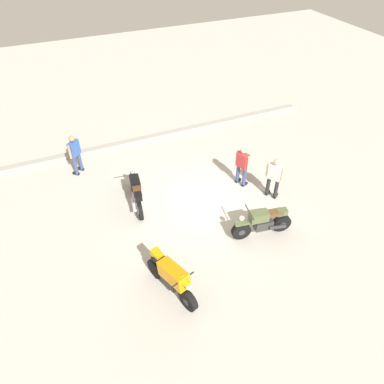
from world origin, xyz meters
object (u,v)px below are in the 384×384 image
Objects in this scene: motorcycle_orange_sportbike at (172,277)px; person_in_blue_shirt at (75,153)px; motorcycle_black_cruiser at (136,192)px; motorcycle_olive_vintage at (263,223)px; person_in_red_shirt at (242,164)px; person_in_white_shirt at (274,176)px.

motorcycle_orange_sportbike is 6.52m from person_in_blue_shirt.
motorcycle_olive_vintage is at bearing -124.42° from motorcycle_black_cruiser.
person_in_blue_shirt reaches higher than motorcycle_orange_sportbike.
motorcycle_olive_vintage is 1.24× the size of person_in_red_shirt.
motorcycle_black_cruiser is at bearing 160.33° from motorcycle_orange_sportbike.
motorcycle_olive_vintage is 7.24m from person_in_blue_shirt.
person_in_blue_shirt is (-1.37, 6.36, 0.31)m from motorcycle_orange_sportbike.
person_in_red_shirt is at bearing -88.45° from motorcycle_black_cruiser.
person_in_blue_shirt is at bearing 174.83° from motorcycle_orange_sportbike.
motorcycle_olive_vintage is at bearing 172.93° from person_in_blue_shirt.
motorcycle_orange_sportbike is at bearing -174.18° from motorcycle_black_cruiser.
motorcycle_black_cruiser reaches higher than motorcycle_olive_vintage.
person_in_white_shirt is at bearing -100.12° from motorcycle_black_cruiser.
person_in_red_shirt is at bearing -167.31° from person_in_blue_shirt.
person_in_blue_shirt is at bearing -40.99° from motorcycle_olive_vintage.
person_in_white_shirt is (4.43, -1.47, 0.36)m from motorcycle_black_cruiser.
person_in_blue_shirt is (-4.67, 5.52, 0.42)m from motorcycle_olive_vintage.
person_in_red_shirt is (3.78, -0.44, 0.36)m from motorcycle_black_cruiser.
person_in_blue_shirt reaches higher than motorcycle_black_cruiser.
person_in_red_shirt reaches higher than person_in_white_shirt.
person_in_blue_shirt is (-5.30, 3.06, 0.03)m from person_in_red_shirt.
motorcycle_orange_sportbike reaches higher than motorcycle_black_cruiser.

